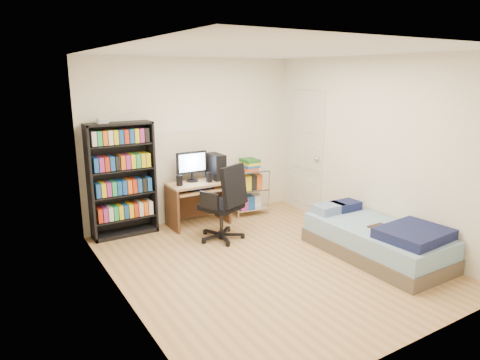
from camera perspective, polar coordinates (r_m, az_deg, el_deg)
room at (r=4.99m, az=3.79°, el=2.30°), size 3.58×4.08×2.58m
media_shelf at (r=6.21m, az=-15.47°, el=0.18°), size 0.91×0.30×1.68m
computer_desk at (r=6.57m, az=-5.14°, el=-0.64°), size 0.89×0.52×1.12m
office_chair at (r=5.95m, az=-2.15°, el=-4.80°), size 0.84×0.84×1.08m
wire_cart at (r=6.97m, az=1.23°, el=0.23°), size 0.62×0.49×0.92m
bed at (r=5.70m, az=17.84°, el=-7.58°), size 0.91×1.81×0.52m
door at (r=7.13m, az=8.85°, el=3.64°), size 0.12×0.80×2.00m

